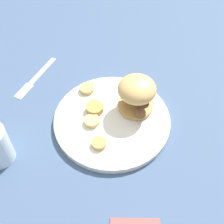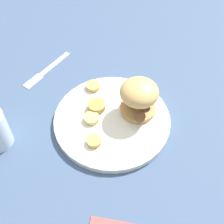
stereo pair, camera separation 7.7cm
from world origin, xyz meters
The scene contains 8 objects.
ground_plane centered at (0.00, 0.00, 0.00)m, with size 4.00×4.00×0.00m, color #3D5170.
dinner_plate centered at (0.00, 0.00, 0.01)m, with size 0.30×0.30×0.02m.
sandwich centered at (-0.06, 0.04, 0.07)m, with size 0.11×0.10×0.10m.
potato_round_0 centered at (0.09, 0.00, 0.02)m, with size 0.04×0.04×0.01m, color tan.
potato_round_1 centered at (-0.01, -0.05, 0.03)m, with size 0.05×0.05×0.02m, color #BC8942.
potato_round_2 centered at (-0.07, -0.10, 0.02)m, with size 0.04×0.04×0.01m, color tan.
potato_round_3 centered at (0.03, -0.04, 0.02)m, with size 0.04×0.04×0.01m, color #DBB766.
fork centered at (-0.07, -0.26, 0.00)m, with size 0.18×0.04×0.00m.
Camera 2 is at (0.42, 0.25, 0.65)m, focal length 50.00 mm.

